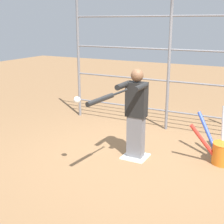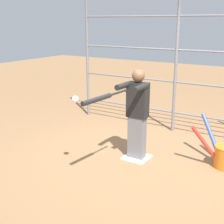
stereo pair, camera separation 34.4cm
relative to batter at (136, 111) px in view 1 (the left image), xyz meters
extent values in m
plane|color=olive|center=(0.00, -0.01, -0.80)|extent=(24.00, 24.00, 0.00)
cube|color=white|center=(0.00, -0.01, -0.79)|extent=(0.40, 0.40, 0.02)
cylinder|color=slate|center=(0.00, -1.61, 0.54)|extent=(0.06, 0.06, 2.68)
cylinder|color=slate|center=(2.16, -1.61, 0.54)|extent=(0.06, 0.06, 2.68)
cylinder|color=slate|center=(0.00, -1.61, -0.40)|extent=(4.31, 0.04, 0.04)
cylinder|color=slate|center=(0.00, -1.61, 0.23)|extent=(4.31, 0.04, 0.04)
cylinder|color=slate|center=(0.00, -1.61, 0.86)|extent=(4.31, 0.04, 0.04)
cylinder|color=slate|center=(0.00, -1.61, 1.49)|extent=(4.31, 0.04, 0.04)
cube|color=slate|center=(0.00, -0.01, -0.44)|extent=(0.27, 0.17, 0.71)
cube|color=black|center=(0.00, -0.01, 0.19)|extent=(0.33, 0.19, 0.56)
sphere|color=brown|center=(0.00, -0.01, 0.58)|extent=(0.20, 0.20, 0.20)
cylinder|color=black|center=(-0.15, 0.18, 0.44)|extent=(0.09, 0.40, 0.09)
cylinder|color=black|center=(0.15, 0.19, 0.44)|extent=(0.09, 0.40, 0.09)
sphere|color=black|center=(0.00, 0.38, 0.42)|extent=(0.05, 0.05, 0.05)
cylinder|color=black|center=(0.02, 0.56, 0.42)|extent=(0.07, 0.36, 0.04)
cylinder|color=black|center=(0.07, 1.01, 0.41)|extent=(0.13, 0.55, 0.08)
sphere|color=white|center=(0.47, 0.96, 0.35)|extent=(0.10, 0.10, 0.10)
cylinder|color=orange|center=(-1.33, -0.43, -0.63)|extent=(0.35, 0.35, 0.34)
torus|color=orange|center=(-1.33, -0.43, -0.46)|extent=(0.36, 0.36, 0.01)
cylinder|color=#B2B2B7|center=(-1.27, -0.62, -0.35)|extent=(0.15, 0.32, 0.85)
cylinder|color=red|center=(-1.05, -0.33, -0.47)|extent=(0.50, 0.23, 0.62)
cylinder|color=#334CB2|center=(-1.05, -0.64, -0.43)|extent=(0.52, 0.40, 0.69)
camera|label=1|loc=(-1.89, 4.42, 1.38)|focal=50.00mm
camera|label=2|loc=(-2.19, 4.25, 1.38)|focal=50.00mm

